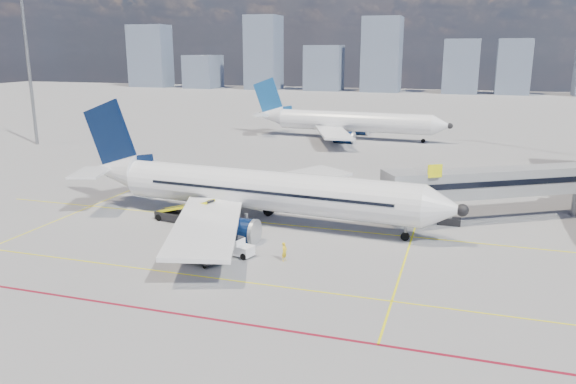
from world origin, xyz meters
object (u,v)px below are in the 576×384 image
at_px(ramp_worker, 284,252).
at_px(baggage_tug, 239,247).
at_px(second_aircraft, 346,122).
at_px(cargo_dolly, 199,248).
at_px(belt_loader, 179,215).
at_px(main_aircraft, 251,190).

bearing_deg(ramp_worker, baggage_tug, 106.13).
bearing_deg(baggage_tug, second_aircraft, 111.14).
xyz_separation_m(second_aircraft, cargo_dolly, (2.29, -66.51, -2.12)).
distance_m(second_aircraft, ramp_worker, 64.92).
relative_size(cargo_dolly, ramp_worker, 2.62).
bearing_deg(belt_loader, second_aircraft, 98.33).
distance_m(main_aircraft, cargo_dolly, 11.50).
distance_m(baggage_tug, cargo_dolly, 3.33).
distance_m(main_aircraft, ramp_worker, 11.37).
height_order(second_aircraft, baggage_tug, second_aircraft).
relative_size(second_aircraft, baggage_tug, 15.67).
distance_m(cargo_dolly, ramp_worker, 6.76).
bearing_deg(cargo_dolly, ramp_worker, 42.23).
bearing_deg(second_aircraft, main_aircraft, -84.13).
bearing_deg(belt_loader, main_aircraft, 30.93).
height_order(second_aircraft, belt_loader, second_aircraft).
relative_size(main_aircraft, ramp_worker, 25.89).
distance_m(second_aircraft, cargo_dolly, 66.59).
xyz_separation_m(cargo_dolly, ramp_worker, (6.38, 2.22, -0.34)).
relative_size(main_aircraft, second_aircraft, 1.03).
bearing_deg(baggage_tug, belt_loader, 159.92).
height_order(cargo_dolly, belt_loader, belt_loader).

